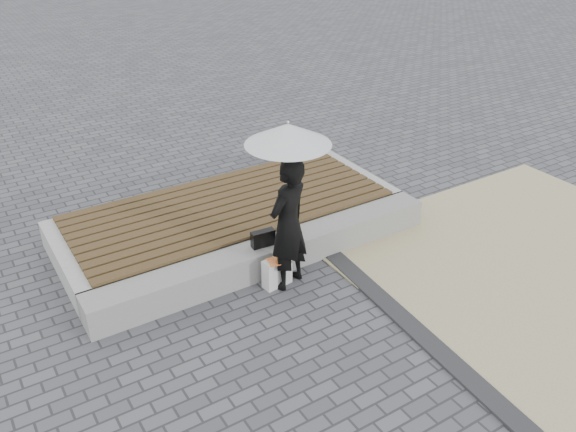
{
  "coord_description": "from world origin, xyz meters",
  "views": [
    {
      "loc": [
        -3.35,
        -4.19,
        4.53
      ],
      "look_at": [
        0.01,
        1.17,
        1.0
      ],
      "focal_mm": 36.97,
      "sensor_mm": 36.0,
      "label": 1
    }
  ],
  "objects_px": {
    "seating_ledge": "(271,255)",
    "handbag": "(263,238)",
    "parasol": "(288,134)",
    "woman": "(288,224)",
    "canvas_tote": "(277,272)"
  },
  "relations": [
    {
      "from": "seating_ledge",
      "to": "parasol",
      "type": "xyz_separation_m",
      "value": [
        0.01,
        -0.43,
        1.87
      ]
    },
    {
      "from": "seating_ledge",
      "to": "handbag",
      "type": "distance_m",
      "value": 0.34
    },
    {
      "from": "seating_ledge",
      "to": "handbag",
      "type": "xyz_separation_m",
      "value": [
        -0.12,
        -0.02,
        0.31
      ]
    },
    {
      "from": "parasol",
      "to": "handbag",
      "type": "bearing_deg",
      "value": 107.72
    },
    {
      "from": "parasol",
      "to": "handbag",
      "type": "height_order",
      "value": "parasol"
    },
    {
      "from": "seating_ledge",
      "to": "canvas_tote",
      "type": "height_order",
      "value": "same"
    },
    {
      "from": "woman",
      "to": "handbag",
      "type": "height_order",
      "value": "woman"
    },
    {
      "from": "woman",
      "to": "parasol",
      "type": "xyz_separation_m",
      "value": [
        0.0,
        0.0,
        1.18
      ]
    },
    {
      "from": "seating_ledge",
      "to": "parasol",
      "type": "bearing_deg",
      "value": -89.14
    },
    {
      "from": "handbag",
      "to": "canvas_tote",
      "type": "distance_m",
      "value": 0.48
    },
    {
      "from": "woman",
      "to": "canvas_tote",
      "type": "xyz_separation_m",
      "value": [
        -0.14,
        0.04,
        -0.68
      ]
    },
    {
      "from": "canvas_tote",
      "to": "woman",
      "type": "bearing_deg",
      "value": -22.91
    },
    {
      "from": "canvas_tote",
      "to": "parasol",
      "type": "bearing_deg",
      "value": -22.91
    },
    {
      "from": "parasol",
      "to": "seating_ledge",
      "type": "bearing_deg",
      "value": 90.86
    },
    {
      "from": "woman",
      "to": "handbag",
      "type": "relative_size",
      "value": 5.61
    }
  ]
}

